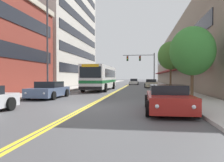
# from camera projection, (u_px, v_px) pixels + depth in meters

# --- Properties ---
(ground_plane) EXTENTS (240.00, 240.00, 0.00)m
(ground_plane) POSITION_uv_depth(u_px,v_px,m) (129.00, 85.00, 48.87)
(ground_plane) COLOR #4C4C4F
(sidewalk_left) EXTENTS (2.88, 106.00, 0.14)m
(sidewalk_left) POSITION_uv_depth(u_px,v_px,m) (98.00, 84.00, 49.84)
(sidewalk_left) COLOR #B2ADA5
(sidewalk_left) RESTS_ON ground_plane
(sidewalk_right) EXTENTS (2.88, 106.00, 0.14)m
(sidewalk_right) POSITION_uv_depth(u_px,v_px,m) (160.00, 84.00, 47.90)
(sidewalk_right) COLOR #B2ADA5
(sidewalk_right) RESTS_ON ground_plane
(centre_line) EXTENTS (0.34, 106.00, 0.01)m
(centre_line) POSITION_uv_depth(u_px,v_px,m) (129.00, 85.00, 48.87)
(centre_line) COLOR yellow
(centre_line) RESTS_ON ground_plane
(office_tower_left) EXTENTS (12.08, 24.94, 28.28)m
(office_tower_left) POSITION_uv_depth(u_px,v_px,m) (52.00, 14.00, 42.90)
(office_tower_left) COLOR #BCB7AD
(office_tower_left) RESTS_ON ground_plane
(storefront_row_right) EXTENTS (9.10, 68.00, 10.53)m
(storefront_row_right) POSITION_uv_depth(u_px,v_px,m) (187.00, 61.00, 47.02)
(storefront_row_right) COLOR gray
(storefront_row_right) RESTS_ON ground_plane
(city_bus) EXTENTS (2.88, 11.17, 3.07)m
(city_bus) POSITION_uv_depth(u_px,v_px,m) (101.00, 77.00, 28.17)
(city_bus) COLOR silver
(city_bus) RESTS_ON ground_plane
(car_slate_blue_parked_left_mid) EXTENTS (2.20, 4.65, 1.33)m
(car_slate_blue_parked_left_mid) POSITION_uv_depth(u_px,v_px,m) (49.00, 90.00, 17.48)
(car_slate_blue_parked_left_mid) COLOR #475675
(car_slate_blue_parked_left_mid) RESTS_ON ground_plane
(car_black_parked_left_far) EXTENTS (1.97, 4.41, 1.22)m
(car_black_parked_left_far) POSITION_uv_depth(u_px,v_px,m) (105.00, 83.00, 44.36)
(car_black_parked_left_far) COLOR black
(car_black_parked_left_far) RESTS_ON ground_plane
(car_red_parked_right_foreground) EXTENTS (2.18, 4.88, 1.29)m
(car_red_parked_right_foreground) POSITION_uv_depth(u_px,v_px,m) (168.00, 99.00, 10.56)
(car_red_parked_right_foreground) COLOR maroon
(car_red_parked_right_foreground) RESTS_ON ground_plane
(car_champagne_parked_right_mid) EXTENTS (2.11, 4.52, 1.35)m
(car_champagne_parked_right_mid) POSITION_uv_depth(u_px,v_px,m) (151.00, 84.00, 35.32)
(car_champagne_parked_right_mid) COLOR beige
(car_champagne_parked_right_mid) RESTS_ON ground_plane
(car_white_moving_lead) EXTENTS (2.04, 4.63, 1.33)m
(car_white_moving_lead) POSITION_uv_depth(u_px,v_px,m) (134.00, 82.00, 49.50)
(car_white_moving_lead) COLOR white
(car_white_moving_lead) RESTS_ON ground_plane
(traffic_signal_mast) EXTENTS (5.91, 0.38, 6.15)m
(traffic_signal_mast) POSITION_uv_depth(u_px,v_px,m) (143.00, 63.00, 40.70)
(traffic_signal_mast) COLOR #47474C
(traffic_signal_mast) RESTS_ON ground_plane
(street_lamp_left_near) EXTENTS (1.86, 0.28, 9.48)m
(street_lamp_left_near) POSITION_uv_depth(u_px,v_px,m) (50.00, 34.00, 19.32)
(street_lamp_left_near) COLOR #47474C
(street_lamp_left_near) RESTS_ON ground_plane
(street_tree_right_near) EXTENTS (3.17, 3.17, 5.13)m
(street_tree_right_near) POSITION_uv_depth(u_px,v_px,m) (192.00, 51.00, 15.55)
(street_tree_right_near) COLOR brown
(street_tree_right_near) RESTS_ON sidewalk_right
(street_tree_right_mid) EXTENTS (3.10, 3.10, 5.86)m
(street_tree_right_mid) POSITION_uv_depth(u_px,v_px,m) (171.00, 56.00, 26.49)
(street_tree_right_mid) COLOR brown
(street_tree_right_mid) RESTS_ON sidewalk_right
(fire_hydrant) EXTENTS (0.29, 0.21, 0.80)m
(fire_hydrant) POSITION_uv_depth(u_px,v_px,m) (172.00, 89.00, 21.50)
(fire_hydrant) COLOR #B7B7BC
(fire_hydrant) RESTS_ON sidewalk_right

